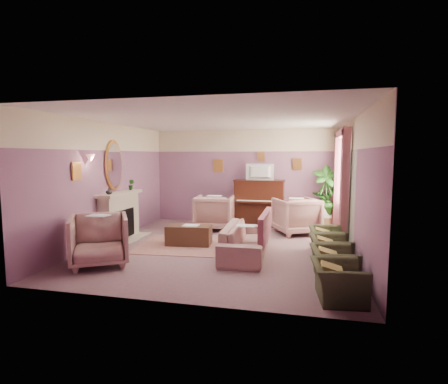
% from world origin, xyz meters
% --- Properties ---
extents(floor, '(5.50, 6.00, 0.01)m').
position_xyz_m(floor, '(0.00, 0.00, 0.00)').
color(floor, '#79585F').
rests_on(floor, ground).
extents(ceiling, '(5.50, 6.00, 0.01)m').
position_xyz_m(ceiling, '(0.00, 0.00, 2.80)').
color(ceiling, white).
rests_on(ceiling, wall_back).
extents(wall_back, '(5.50, 0.02, 2.80)m').
position_xyz_m(wall_back, '(0.00, 3.00, 1.40)').
color(wall_back, '#6F5073').
rests_on(wall_back, floor).
extents(wall_front, '(5.50, 0.02, 2.80)m').
position_xyz_m(wall_front, '(0.00, -3.00, 1.40)').
color(wall_front, '#6F5073').
rests_on(wall_front, floor).
extents(wall_left, '(0.02, 6.00, 2.80)m').
position_xyz_m(wall_left, '(-2.75, 0.00, 1.40)').
color(wall_left, '#6F5073').
rests_on(wall_left, floor).
extents(wall_right, '(0.02, 6.00, 2.80)m').
position_xyz_m(wall_right, '(2.75, 0.00, 1.40)').
color(wall_right, '#6F5073').
rests_on(wall_right, floor).
extents(picture_rail_band, '(5.50, 0.01, 0.65)m').
position_xyz_m(picture_rail_band, '(0.00, 2.99, 2.47)').
color(picture_rail_band, beige).
rests_on(picture_rail_band, wall_back).
extents(stripe_panel, '(0.01, 3.00, 2.15)m').
position_xyz_m(stripe_panel, '(2.73, 1.30, 1.07)').
color(stripe_panel, gray).
rests_on(stripe_panel, wall_right).
extents(fireplace_surround, '(0.30, 1.40, 1.10)m').
position_xyz_m(fireplace_surround, '(-2.59, 0.20, 0.55)').
color(fireplace_surround, '#BEB296').
rests_on(fireplace_surround, floor).
extents(fireplace_inset, '(0.18, 0.72, 0.68)m').
position_xyz_m(fireplace_inset, '(-2.49, 0.20, 0.40)').
color(fireplace_inset, black).
rests_on(fireplace_inset, floor).
extents(fire_ember, '(0.06, 0.54, 0.10)m').
position_xyz_m(fire_ember, '(-2.45, 0.20, 0.22)').
color(fire_ember, orange).
rests_on(fire_ember, floor).
extents(mantel_shelf, '(0.40, 1.55, 0.07)m').
position_xyz_m(mantel_shelf, '(-2.56, 0.20, 1.12)').
color(mantel_shelf, '#BEB296').
rests_on(mantel_shelf, fireplace_surround).
extents(hearth, '(0.55, 1.50, 0.02)m').
position_xyz_m(hearth, '(-2.39, 0.20, 0.01)').
color(hearth, '#BEB296').
rests_on(hearth, floor).
extents(mirror_frame, '(0.04, 0.72, 1.20)m').
position_xyz_m(mirror_frame, '(-2.70, 0.20, 1.80)').
color(mirror_frame, gold).
rests_on(mirror_frame, wall_left).
extents(mirror_glass, '(0.01, 0.60, 1.06)m').
position_xyz_m(mirror_glass, '(-2.67, 0.20, 1.80)').
color(mirror_glass, white).
rests_on(mirror_glass, wall_left).
extents(sconce_shade, '(0.20, 0.20, 0.16)m').
position_xyz_m(sconce_shade, '(-2.62, -0.85, 1.98)').
color(sconce_shade, '#E9827C').
rests_on(sconce_shade, wall_left).
extents(piano, '(1.40, 0.60, 1.30)m').
position_xyz_m(piano, '(0.50, 2.68, 0.65)').
color(piano, black).
rests_on(piano, floor).
extents(piano_keyshelf, '(1.30, 0.12, 0.06)m').
position_xyz_m(piano_keyshelf, '(0.50, 2.33, 0.72)').
color(piano_keyshelf, black).
rests_on(piano_keyshelf, piano).
extents(piano_keys, '(1.20, 0.08, 0.02)m').
position_xyz_m(piano_keys, '(0.50, 2.33, 0.76)').
color(piano_keys, white).
rests_on(piano_keys, piano).
extents(piano_top, '(1.45, 0.65, 0.04)m').
position_xyz_m(piano_top, '(0.50, 2.68, 1.31)').
color(piano_top, black).
rests_on(piano_top, piano).
extents(television, '(0.80, 0.12, 0.48)m').
position_xyz_m(television, '(0.50, 2.63, 1.60)').
color(television, black).
rests_on(television, piano).
extents(print_back_left, '(0.30, 0.03, 0.38)m').
position_xyz_m(print_back_left, '(-0.80, 2.96, 1.72)').
color(print_back_left, gold).
rests_on(print_back_left, wall_back).
extents(print_back_right, '(0.26, 0.03, 0.34)m').
position_xyz_m(print_back_right, '(1.55, 2.96, 1.78)').
color(print_back_right, gold).
rests_on(print_back_right, wall_back).
extents(print_back_mid, '(0.22, 0.03, 0.26)m').
position_xyz_m(print_back_mid, '(0.50, 2.96, 2.00)').
color(print_back_mid, gold).
rests_on(print_back_mid, wall_back).
extents(print_left_wall, '(0.03, 0.28, 0.36)m').
position_xyz_m(print_left_wall, '(-2.71, -1.20, 1.72)').
color(print_left_wall, gold).
rests_on(print_left_wall, wall_left).
extents(window_blind, '(0.03, 1.40, 1.80)m').
position_xyz_m(window_blind, '(2.70, 1.55, 1.70)').
color(window_blind, beige).
rests_on(window_blind, wall_right).
extents(curtain_left, '(0.16, 0.34, 2.60)m').
position_xyz_m(curtain_left, '(2.62, 0.63, 1.30)').
color(curtain_left, '#894451').
rests_on(curtain_left, floor).
extents(curtain_right, '(0.16, 0.34, 2.60)m').
position_xyz_m(curtain_right, '(2.62, 2.47, 1.30)').
color(curtain_right, '#894451').
rests_on(curtain_right, floor).
extents(pelmet, '(0.16, 2.20, 0.16)m').
position_xyz_m(pelmet, '(2.62, 1.55, 2.56)').
color(pelmet, '#894451').
rests_on(pelmet, wall_right).
extents(mantel_plant, '(0.16, 0.16, 0.28)m').
position_xyz_m(mantel_plant, '(-2.55, 0.75, 1.29)').
color(mantel_plant, '#1B4914').
rests_on(mantel_plant, mantel_shelf).
extents(mantel_vase, '(0.16, 0.16, 0.16)m').
position_xyz_m(mantel_vase, '(-2.55, -0.30, 1.23)').
color(mantel_vase, beige).
rests_on(mantel_vase, mantel_shelf).
extents(area_rug, '(2.64, 2.00, 0.01)m').
position_xyz_m(area_rug, '(-0.65, 0.02, 0.01)').
color(area_rug, '#936057').
rests_on(area_rug, floor).
extents(coffee_table, '(1.05, 0.60, 0.45)m').
position_xyz_m(coffee_table, '(-0.78, 0.06, 0.23)').
color(coffee_table, '#442B1B').
rests_on(coffee_table, floor).
extents(table_paper, '(0.35, 0.28, 0.01)m').
position_xyz_m(table_paper, '(-0.73, 0.06, 0.46)').
color(table_paper, silver).
rests_on(table_paper, coffee_table).
extents(sofa, '(0.70, 2.11, 0.85)m').
position_xyz_m(sofa, '(0.61, -0.44, 0.43)').
color(sofa, tan).
rests_on(sofa, floor).
extents(sofa_throw, '(0.11, 1.60, 0.59)m').
position_xyz_m(sofa_throw, '(1.01, -0.44, 0.60)').
color(sofa_throw, '#894451').
rests_on(sofa_throw, sofa).
extents(floral_armchair_left, '(1.00, 1.00, 1.04)m').
position_xyz_m(floral_armchair_left, '(-0.64, 1.83, 0.52)').
color(floral_armchair_left, tan).
rests_on(floral_armchair_left, floor).
extents(floral_armchair_right, '(1.00, 1.00, 1.04)m').
position_xyz_m(floral_armchair_right, '(1.58, 1.76, 0.52)').
color(floral_armchair_right, tan).
rests_on(floral_armchair_right, floor).
extents(floral_armchair_front, '(1.00, 1.00, 1.04)m').
position_xyz_m(floral_armchair_front, '(-1.94, -1.70, 0.52)').
color(floral_armchair_front, tan).
rests_on(floral_armchair_front, floor).
extents(olive_chair_a, '(0.57, 0.81, 0.70)m').
position_xyz_m(olive_chair_a, '(2.25, -2.37, 0.35)').
color(olive_chair_a, '#3F4529').
rests_on(olive_chair_a, floor).
extents(olive_chair_b, '(0.57, 0.81, 0.70)m').
position_xyz_m(olive_chair_b, '(2.25, -1.55, 0.35)').
color(olive_chair_b, '#3F4529').
rests_on(olive_chair_b, floor).
extents(olive_chair_c, '(0.57, 0.81, 0.70)m').
position_xyz_m(olive_chair_c, '(2.25, -0.73, 0.35)').
color(olive_chair_c, '#3F4529').
rests_on(olive_chair_c, floor).
extents(olive_chair_d, '(0.57, 0.81, 0.70)m').
position_xyz_m(olive_chair_d, '(2.25, 0.09, 0.35)').
color(olive_chair_d, '#3F4529').
rests_on(olive_chair_d, floor).
extents(side_table, '(0.52, 0.52, 0.70)m').
position_xyz_m(side_table, '(2.29, 2.58, 0.35)').
color(side_table, silver).
rests_on(side_table, floor).
extents(side_plant_big, '(0.30, 0.30, 0.34)m').
position_xyz_m(side_plant_big, '(2.29, 2.58, 0.87)').
color(side_plant_big, '#1B4914').
rests_on(side_plant_big, side_table).
extents(side_plant_small, '(0.16, 0.16, 0.28)m').
position_xyz_m(side_plant_small, '(2.41, 2.48, 0.84)').
color(side_plant_small, '#1B4914').
rests_on(side_plant_small, side_table).
extents(palm_pot, '(0.34, 0.34, 0.34)m').
position_xyz_m(palm_pot, '(2.34, 2.49, 0.17)').
color(palm_pot, '#8E633F').
rests_on(palm_pot, floor).
extents(palm_plant, '(0.76, 0.76, 1.44)m').
position_xyz_m(palm_plant, '(2.34, 2.49, 1.06)').
color(palm_plant, '#1B4914').
rests_on(palm_plant, palm_pot).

